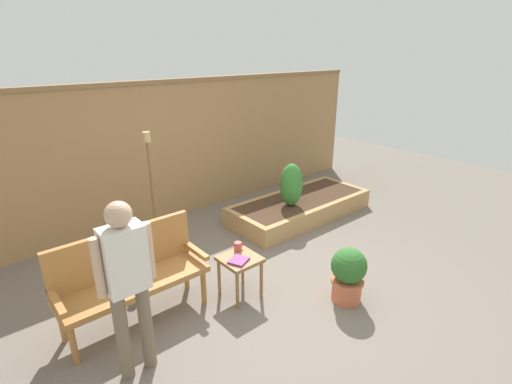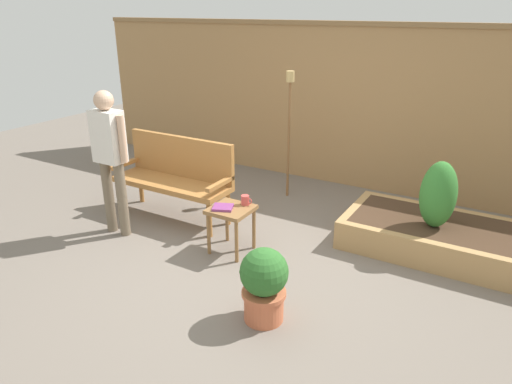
% 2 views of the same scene
% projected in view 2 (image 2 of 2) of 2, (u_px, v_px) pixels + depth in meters
% --- Properties ---
extents(ground_plane, '(14.00, 14.00, 0.00)m').
position_uv_depth(ground_plane, '(254.00, 266.00, 4.50)').
color(ground_plane, '#70665B').
extents(fence_back, '(8.40, 0.14, 2.16)m').
position_uv_depth(fence_back, '(354.00, 107.00, 6.19)').
color(fence_back, '#A37A4C').
rests_on(fence_back, ground_plane).
extents(garden_bench, '(1.44, 0.48, 0.94)m').
position_uv_depth(garden_bench, '(176.00, 172.00, 5.41)').
color(garden_bench, '#A87038').
rests_on(garden_bench, ground_plane).
extents(side_table, '(0.40, 0.40, 0.48)m').
position_uv_depth(side_table, '(231.00, 215.00, 4.64)').
color(side_table, olive).
rests_on(side_table, ground_plane).
extents(cup_on_table, '(0.12, 0.08, 0.10)m').
position_uv_depth(cup_on_table, '(245.00, 200.00, 4.66)').
color(cup_on_table, '#CC4C47').
rests_on(cup_on_table, side_table).
extents(book_on_table, '(0.25, 0.23, 0.02)m').
position_uv_depth(book_on_table, '(223.00, 207.00, 4.59)').
color(book_on_table, '#7F3875').
rests_on(book_on_table, side_table).
extents(potted_boxwood, '(0.38, 0.38, 0.62)m').
position_uv_depth(potted_boxwood, '(264.00, 283.00, 3.62)').
color(potted_boxwood, '#C66642').
rests_on(potted_boxwood, ground_plane).
extents(raised_planter_bed, '(2.40, 1.00, 0.30)m').
position_uv_depth(raised_planter_bed, '(467.00, 243.00, 4.62)').
color(raised_planter_bed, '#AD8451').
rests_on(raised_planter_bed, ground_plane).
extents(shrub_near_bench, '(0.35, 0.35, 0.67)m').
position_uv_depth(shrub_near_bench, '(438.00, 195.00, 4.51)').
color(shrub_near_bench, brown).
rests_on(shrub_near_bench, raised_planter_bed).
extents(tiki_torch, '(0.10, 0.10, 1.61)m').
position_uv_depth(tiki_torch, '(289.00, 112.00, 5.77)').
color(tiki_torch, brown).
rests_on(tiki_torch, ground_plane).
extents(person_by_bench, '(0.47, 0.20, 1.56)m').
position_uv_depth(person_by_bench, '(110.00, 151.00, 4.84)').
color(person_by_bench, '#70604C').
rests_on(person_by_bench, ground_plane).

